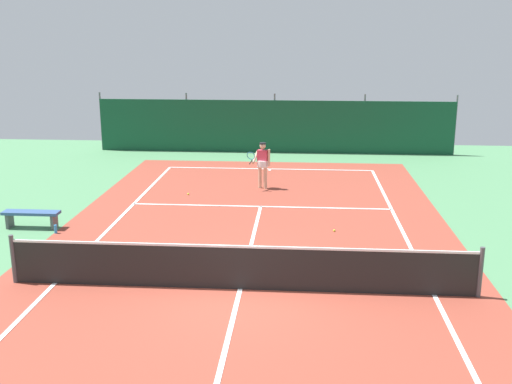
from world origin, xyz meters
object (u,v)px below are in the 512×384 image
parked_car (338,126)px  water_bottle (56,229)px  tennis_ball_midcourt (334,230)px  tennis_ball_near_player (188,194)px  tennis_player (262,162)px  courtside_bench (31,215)px  tennis_net (240,267)px

parked_car → water_bottle: size_ratio=17.70×
tennis_ball_midcourt → parked_car: 14.11m
tennis_ball_near_player → parked_car: 11.91m
tennis_ball_midcourt → water_bottle: 7.71m
tennis_ball_midcourt → parked_car: size_ratio=0.02×
parked_car → tennis_ball_near_player: bearing=60.3°
tennis_player → parked_car: parked_car is taller
tennis_ball_midcourt → courtside_bench: 8.54m
parked_car → tennis_net: bearing=78.9°
water_bottle → tennis_ball_near_player: bearing=56.1°
tennis_ball_near_player → courtside_bench: courtside_bench is taller
tennis_player → parked_car: 9.88m
tennis_ball_near_player → tennis_ball_midcourt: 5.97m
water_bottle → tennis_ball_midcourt: bearing=5.4°
tennis_net → water_bottle: tennis_net is taller
tennis_net → tennis_ball_midcourt: bearing=61.6°
tennis_player → courtside_bench: (-6.21, -5.00, -0.59)m
tennis_net → tennis_player: 8.79m
tennis_player → tennis_ball_near_player: bearing=40.7°
tennis_ball_midcourt → water_bottle: (-7.67, -0.73, 0.09)m
tennis_ball_near_player → courtside_bench: (-3.74, -3.89, 0.34)m
tennis_player → tennis_ball_near_player: (-2.46, -1.11, -0.93)m
courtside_bench → water_bottle: courtside_bench is taller
courtside_bench → water_bottle: bearing=-25.9°
courtside_bench → tennis_ball_near_player: bearing=46.1°
tennis_net → tennis_player: size_ratio=6.17×
tennis_player → tennis_ball_midcourt: (2.32, -4.69, -0.93)m
tennis_ball_near_player → tennis_ball_midcourt: bearing=-36.8°
tennis_ball_midcourt → parked_car: (0.82, 14.06, 0.81)m
tennis_net → parked_car: size_ratio=2.38×
tennis_player → tennis_ball_midcourt: size_ratio=24.85×
tennis_player → water_bottle: (-5.35, -5.42, -0.84)m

